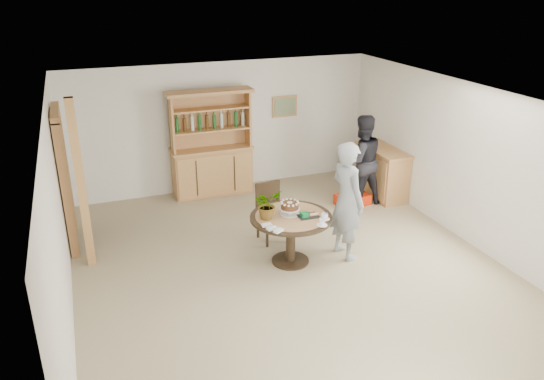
{
  "coord_description": "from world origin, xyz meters",
  "views": [
    {
      "loc": [
        -2.63,
        -6.22,
        4.0
      ],
      "look_at": [
        -0.07,
        0.55,
        1.05
      ],
      "focal_mm": 35.0,
      "sensor_mm": 36.0,
      "label": 1
    }
  ],
  "objects": [
    {
      "name": "gift_tray",
      "position": [
        0.3,
        0.08,
        0.79
      ],
      "size": [
        0.3,
        0.2,
        0.08
      ],
      "color": "black",
      "rests_on": "dining_table"
    },
    {
      "name": "dining_chair",
      "position": [
        0.08,
        1.03,
        0.54
      ],
      "size": [
        0.45,
        0.45,
        0.95
      ],
      "rotation": [
        0.0,
        0.0,
        0.07
      ],
      "color": "black",
      "rests_on": "ground"
    },
    {
      "name": "ground",
      "position": [
        0.0,
        0.0,
        0.0
      ],
      "size": [
        7.0,
        7.0,
        0.0
      ],
      "primitive_type": "plane",
      "color": "tan",
      "rests_on": "ground"
    },
    {
      "name": "pine_post",
      "position": [
        -2.7,
        1.2,
        1.25
      ],
      "size": [
        0.12,
        0.12,
        2.5
      ],
      "primitive_type": "cube",
      "color": "tan",
      "rests_on": "ground"
    },
    {
      "name": "napkins",
      "position": [
        -0.32,
        -0.11,
        0.77
      ],
      "size": [
        0.24,
        0.33,
        0.03
      ],
      "color": "white",
      "rests_on": "dining_table"
    },
    {
      "name": "coffee_cup_a",
      "position": [
        0.49,
        -0.08,
        0.8
      ],
      "size": [
        0.15,
        0.15,
        0.09
      ],
      "color": "white",
      "rests_on": "dining_table"
    },
    {
      "name": "sideboard",
      "position": [
        2.74,
        2.0,
        0.47
      ],
      "size": [
        0.54,
        1.26,
        0.94
      ],
      "color": "#B47D4C",
      "rests_on": "ground"
    },
    {
      "name": "red_suitcase",
      "position": [
        2.0,
        1.76,
        0.1
      ],
      "size": [
        0.65,
        0.49,
        0.21
      ],
      "rotation": [
        0.0,
        0.0,
        0.15
      ],
      "color": "red",
      "rests_on": "ground"
    },
    {
      "name": "teen_boy",
      "position": [
        0.94,
        0.1,
        0.91
      ],
      "size": [
        0.53,
        0.72,
        1.81
      ],
      "primitive_type": "imported",
      "rotation": [
        0.0,
        0.0,
        1.72
      ],
      "color": "gray",
      "rests_on": "ground"
    },
    {
      "name": "flower_vase",
      "position": [
        -0.26,
        0.25,
        0.97
      ],
      "size": [
        0.47,
        0.44,
        0.42
      ],
      "primitive_type": "imported",
      "rotation": [
        0.0,
        0.0,
        0.35
      ],
      "color": "#3F7233",
      "rests_on": "dining_table"
    },
    {
      "name": "doorway",
      "position": [
        -2.93,
        2.0,
        1.11
      ],
      "size": [
        0.13,
        1.1,
        2.18
      ],
      "color": "black",
      "rests_on": "ground"
    },
    {
      "name": "hutch",
      "position": [
        -0.3,
        3.24,
        0.69
      ],
      "size": [
        1.62,
        0.54,
        2.04
      ],
      "color": "#B47D4C",
      "rests_on": "ground"
    },
    {
      "name": "adult_person",
      "position": [
        2.13,
        1.78,
        0.85
      ],
      "size": [
        0.83,
        0.65,
        1.7
      ],
      "primitive_type": "imported",
      "rotation": [
        0.0,
        0.0,
        3.14
      ],
      "color": "black",
      "rests_on": "ground"
    },
    {
      "name": "coffee_cup_b",
      "position": [
        0.37,
        -0.25,
        0.79
      ],
      "size": [
        0.15,
        0.15,
        0.08
      ],
      "color": "white",
      "rests_on": "dining_table"
    },
    {
      "name": "birthday_cake",
      "position": [
        0.09,
        0.25,
        0.88
      ],
      "size": [
        0.3,
        0.3,
        0.2
      ],
      "color": "white",
      "rests_on": "dining_table"
    },
    {
      "name": "dining_table",
      "position": [
        0.09,
        0.2,
        0.6
      ],
      "size": [
        1.2,
        1.2,
        0.76
      ],
      "color": "black",
      "rests_on": "ground"
    },
    {
      "name": "room_shell",
      "position": [
        0.0,
        0.01,
        1.74
      ],
      "size": [
        6.04,
        7.04,
        2.52
      ],
      "color": "white",
      "rests_on": "ground"
    }
  ]
}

